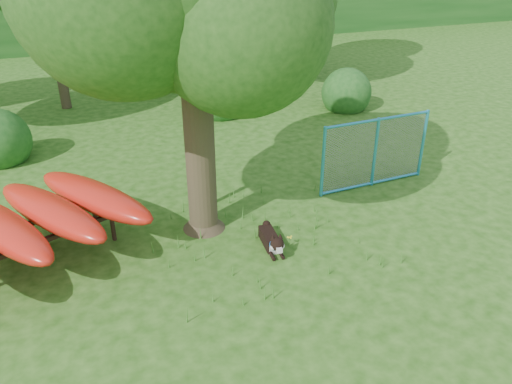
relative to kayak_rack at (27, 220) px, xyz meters
name	(u,v)px	position (x,y,z in m)	size (l,w,h in m)	color
ground	(270,266)	(4.16, -1.93, -0.91)	(80.00, 80.00, 0.00)	#1E4C0F
wooden_post	(205,179)	(3.73, 0.84, -0.20)	(0.37, 0.15, 1.34)	brown
kayak_rack	(27,220)	(0.00, 0.00, 0.00)	(4.87, 4.38, 1.19)	black
husky_dog	(272,241)	(4.45, -1.39, -0.72)	(0.40, 1.19, 0.53)	black
fence_section	(375,152)	(7.98, 0.34, -0.01)	(3.06, 0.18, 2.98)	#2993C3
wildflower_clump	(290,238)	(4.82, -1.43, -0.72)	(0.11, 0.11, 0.23)	#407B28
shrub_left	(3,161)	(-0.84, 5.57, -0.91)	(1.80, 1.80, 1.80)	#1A4F19
shrub_right	(345,109)	(10.66, 6.07, -0.91)	(1.80, 1.80, 1.80)	#1A4F19
shrub_mid	(220,115)	(6.16, 7.07, -0.91)	(1.80, 1.80, 1.80)	#1A4F19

